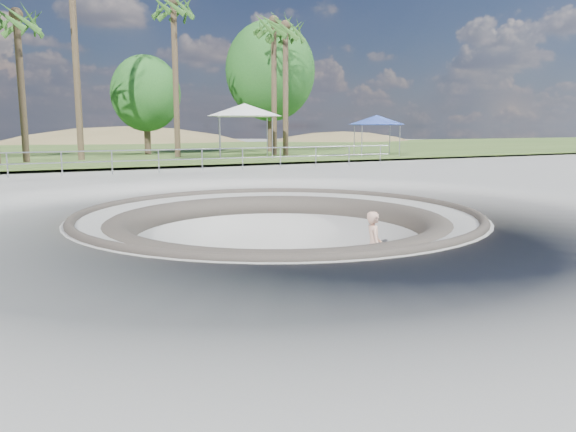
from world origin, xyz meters
name	(u,v)px	position (x,y,z in m)	size (l,w,h in m)	color
ground	(278,213)	(0.00, 0.00, 0.00)	(180.00, 180.00, 0.00)	#9A9A95
skate_bowl	(278,283)	(0.00, 0.00, -1.83)	(14.00, 14.00, 4.10)	#9A9A95
grass_strip	(89,152)	(0.00, 34.00, 0.22)	(180.00, 36.00, 0.12)	#3E5B24
distant_hills	(98,204)	(3.78, 57.17, -7.02)	(103.20, 45.00, 28.60)	brown
safety_railing	(159,161)	(0.00, 12.00, 0.69)	(25.00, 0.06, 1.03)	#95979D
skateboard	(373,281)	(2.32, -0.93, -1.84)	(0.76, 0.41, 0.08)	brown
skater	(374,246)	(2.32, -0.93, -0.91)	(0.67, 0.44, 1.83)	#DEAA90
canopy_white	(245,110)	(7.31, 19.60, 3.17)	(6.17, 6.17, 3.30)	#95979D
canopy_blue	(377,120)	(16.06, 18.00, 2.59)	(4.84, 4.84, 2.65)	#95979D
palm_b	(17,23)	(-4.97, 20.79, 7.49)	(2.60, 2.60, 8.57)	brown
palm_d	(173,11)	(3.82, 22.24, 9.12)	(2.60, 2.60, 10.33)	brown
palm_e	(286,34)	(10.69, 20.70, 8.08)	(2.60, 2.60, 9.21)	brown
palm_f	(274,29)	(10.35, 21.74, 8.48)	(2.60, 2.60, 9.63)	brown
bushy_tree_mid	(146,94)	(2.90, 26.39, 4.38)	(4.72, 4.29, 6.80)	brown
bushy_tree_right	(270,71)	(12.25, 26.29, 6.26)	(6.80, 6.18, 9.81)	brown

